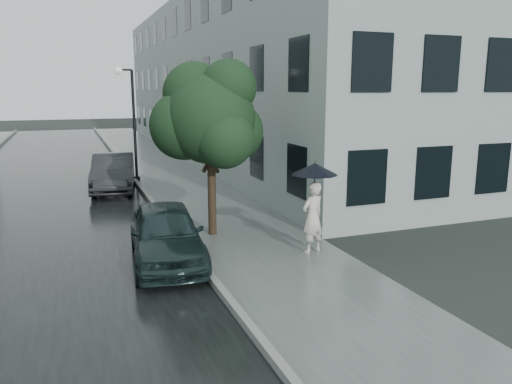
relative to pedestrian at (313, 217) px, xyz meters
name	(u,v)px	position (x,y,z in m)	size (l,w,h in m)	color
ground	(275,267)	(-1.25, -0.63, -0.88)	(120.00, 120.00, 0.00)	black
sidewalk	(176,178)	(-1.00, 11.37, -0.88)	(3.50, 60.00, 0.01)	slate
kerb_near	(134,179)	(-2.83, 11.37, -0.81)	(0.15, 60.00, 0.15)	slate
asphalt_road	(47,186)	(-6.33, 11.37, -0.88)	(6.85, 60.00, 0.00)	black
building_near	(233,79)	(4.22, 18.87, 3.62)	(7.02, 36.00, 9.00)	gray
pedestrian	(313,217)	(0.00, 0.00, 0.00)	(0.64, 0.42, 1.75)	beige
umbrella	(315,169)	(0.02, -0.01, 1.19)	(1.45, 1.45, 1.33)	black
street_tree	(210,118)	(-1.85, 2.46, 2.30)	(3.11, 2.82, 4.70)	#332619
lamp_post	(130,117)	(-2.86, 11.32, 1.88)	(0.84, 0.39, 4.81)	black
car_near	(166,234)	(-3.45, 0.59, -0.21)	(1.59, 3.95, 1.34)	black
car_far	(113,172)	(-3.81, 9.62, -0.17)	(1.51, 4.33, 1.43)	#242629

